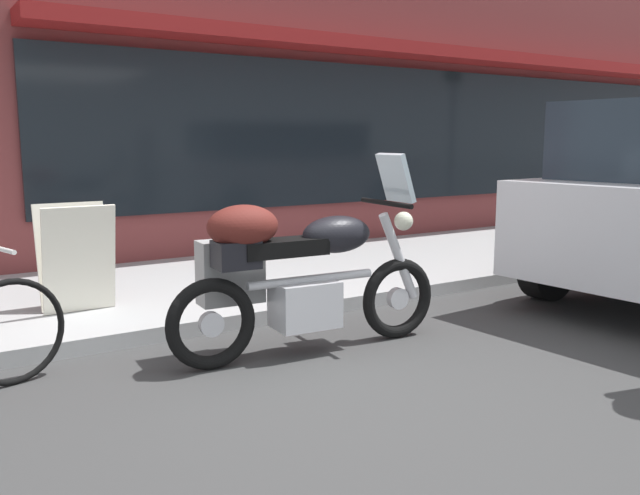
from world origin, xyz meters
The scene contains 3 objects.
ground_plane centered at (0.00, 0.00, 0.00)m, with size 80.00×80.00×0.00m, color #3A3A3A.
touring_motorcycle centered at (0.07, 0.63, 0.59)m, with size 2.07×0.76×1.38m.
sandwich_board_sign centered at (-0.99, 2.20, 0.55)m, with size 0.55×0.40×0.85m.
Camera 1 is at (-2.17, -3.21, 1.47)m, focal length 37.22 mm.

